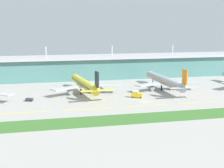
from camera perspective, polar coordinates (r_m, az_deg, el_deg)
The scene contains 13 objects.
ground_plane at distance 201.50m, azimuth 5.82°, elevation -3.09°, with size 600.00×600.00×0.00m, color #A8A59E.
terminal_building at distance 290.61m, azimuth -0.25°, elevation 3.09°, with size 288.00×34.00×28.54m.
airliner_near_middle at distance 223.89m, azimuth -4.76°, elevation -0.03°, with size 48.46×65.31×18.90m.
airliner_far_middle at distance 238.78m, azimuth 9.22°, elevation 0.52°, with size 48.80×71.49×18.90m.
taxiway_stripe_west at distance 181.95m, azimuth -14.89°, elevation -4.84°, with size 28.00×0.70×0.04m, color yellow.
taxiway_stripe_mid_west at distance 183.82m, azimuth -4.22°, elevation -4.36°, with size 28.00×0.70×0.04m, color yellow.
taxiway_stripe_centre at distance 191.79m, azimuth 5.89°, elevation -3.77°, with size 28.00×0.70×0.04m, color yellow.
taxiway_stripe_mid_east at distance 205.16m, azimuth 14.92°, elevation -3.14°, with size 28.00×0.70×0.04m, color yellow.
grass_verge at distance 171.12m, azimuth 9.47°, elevation -5.58°, with size 300.00×18.00×0.10m, color #3D702D.
fuel_truck at distance 211.53m, azimuth 4.30°, elevation -1.79°, with size 7.55×5.79×4.95m.
pushback_tug at distance 208.09m, azimuth -14.18°, elevation -2.61°, with size 4.96×3.79×1.85m.
safety_cone_left_wingtip at distance 224.12m, azimuth 14.66°, elevation -1.91°, with size 0.56×0.56×0.70m, color orange.
safety_cone_nose_front at distance 218.21m, azimuth 9.97°, elevation -2.06°, with size 0.56×0.56×0.70m, color orange.
Camera 1 is at (-64.05, -185.31, 46.50)m, focal length 52.56 mm.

